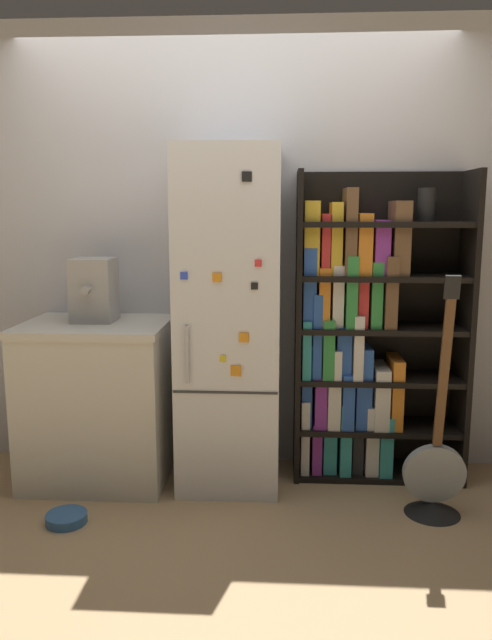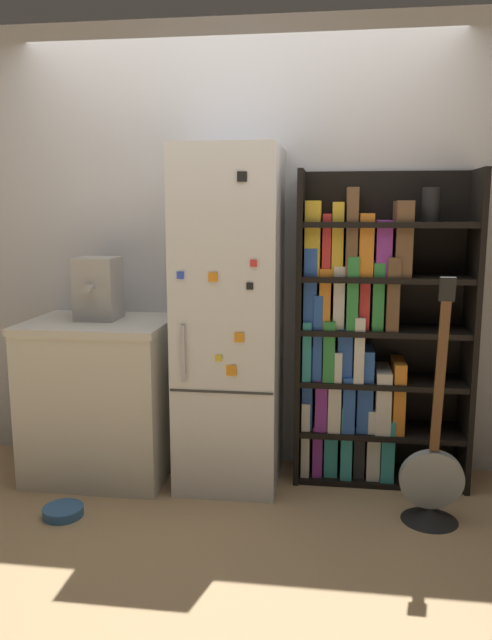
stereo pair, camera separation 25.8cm
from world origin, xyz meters
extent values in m
plane|color=tan|center=(0.00, 0.00, 0.00)|extent=(16.00, 16.00, 0.00)
cube|color=silver|center=(0.00, 0.47, 1.30)|extent=(8.00, 0.05, 2.60)
cube|color=silver|center=(0.00, 0.15, 0.93)|extent=(0.55, 0.60, 1.86)
cube|color=#333333|center=(0.00, -0.15, 0.60)|extent=(0.54, 0.01, 0.01)
cube|color=#B2B2B7|center=(-0.19, -0.16, 0.80)|extent=(0.02, 0.02, 0.30)
cube|color=blue|center=(-0.20, -0.15, 1.21)|extent=(0.04, 0.01, 0.04)
cube|color=red|center=(0.17, -0.15, 1.27)|extent=(0.04, 0.01, 0.03)
cube|color=orange|center=(-0.04, -0.15, 1.20)|extent=(0.05, 0.01, 0.05)
cube|color=black|center=(0.11, -0.15, 1.69)|extent=(0.05, 0.01, 0.05)
cube|color=orange|center=(0.10, -0.15, 0.90)|extent=(0.05, 0.01, 0.05)
cube|color=orange|center=(0.06, -0.15, 0.72)|extent=(0.06, 0.02, 0.06)
cube|color=black|center=(0.15, -0.15, 1.16)|extent=(0.04, 0.01, 0.03)
cube|color=yellow|center=(-0.01, -0.15, 0.78)|extent=(0.03, 0.02, 0.03)
cube|color=black|center=(0.38, 0.27, 0.87)|extent=(0.03, 0.36, 1.75)
cube|color=black|center=(1.31, 0.27, 0.87)|extent=(0.03, 0.36, 1.75)
cube|color=black|center=(0.85, 0.43, 0.87)|extent=(0.96, 0.03, 1.75)
cube|color=black|center=(0.85, 0.27, 0.01)|extent=(0.90, 0.33, 0.03)
cube|color=black|center=(0.85, 0.27, 0.29)|extent=(0.90, 0.33, 0.03)
cube|color=black|center=(0.85, 0.27, 0.58)|extent=(0.90, 0.33, 0.03)
cube|color=black|center=(0.85, 0.27, 0.87)|extent=(0.90, 0.33, 0.03)
cube|color=black|center=(0.85, 0.27, 1.16)|extent=(0.90, 0.33, 0.03)
cube|color=black|center=(0.85, 0.27, 1.46)|extent=(0.90, 0.33, 0.03)
cube|color=silver|center=(0.43, 0.27, 0.25)|extent=(0.05, 0.27, 0.44)
cube|color=purple|center=(0.50, 0.28, 0.18)|extent=(0.05, 0.27, 0.30)
cube|color=teal|center=(0.57, 0.28, 0.23)|extent=(0.08, 0.25, 0.41)
cube|color=teal|center=(0.66, 0.26, 0.24)|extent=(0.06, 0.28, 0.42)
cube|color=#262628|center=(0.73, 0.28, 0.18)|extent=(0.06, 0.25, 0.31)
cube|color=silver|center=(0.81, 0.28, 0.23)|extent=(0.07, 0.29, 0.41)
cube|color=teal|center=(0.89, 0.28, 0.21)|extent=(0.07, 0.31, 0.36)
cube|color=#2D59B2|center=(0.43, 0.27, 0.55)|extent=(0.06, 0.24, 0.48)
cube|color=purple|center=(0.51, 0.26, 0.46)|extent=(0.07, 0.26, 0.30)
cube|color=silver|center=(0.59, 0.28, 0.54)|extent=(0.07, 0.31, 0.46)
cube|color=#2D59B2|center=(0.67, 0.27, 0.46)|extent=(0.07, 0.30, 0.32)
cube|color=#2D59B2|center=(0.75, 0.26, 0.54)|extent=(0.09, 0.25, 0.46)
cube|color=silver|center=(0.85, 0.27, 0.48)|extent=(0.08, 0.30, 0.35)
cube|color=orange|center=(0.94, 0.26, 0.51)|extent=(0.06, 0.27, 0.40)
cube|color=teal|center=(0.43, 0.27, 0.76)|extent=(0.05, 0.30, 0.33)
cube|color=#2D59B2|center=(0.49, 0.26, 0.84)|extent=(0.05, 0.26, 0.48)
cube|color=#338C3F|center=(0.55, 0.26, 0.77)|extent=(0.06, 0.29, 0.34)
cube|color=#2D59B2|center=(0.64, 0.28, 0.74)|extent=(0.08, 0.26, 0.30)
cube|color=silver|center=(0.71, 0.26, 0.78)|extent=(0.05, 0.29, 0.36)
cube|color=#2D59B2|center=(0.44, 0.27, 1.11)|extent=(0.07, 0.24, 0.44)
cube|color=orange|center=(0.52, 0.27, 1.06)|extent=(0.06, 0.27, 0.33)
cube|color=silver|center=(0.60, 0.27, 1.06)|extent=(0.06, 0.24, 0.35)
cube|color=#338C3F|center=(0.67, 0.26, 1.09)|extent=(0.06, 0.27, 0.40)
cube|color=red|center=(0.73, 0.27, 1.08)|extent=(0.06, 0.23, 0.38)
cube|color=#338C3F|center=(0.81, 0.27, 1.07)|extent=(0.06, 0.25, 0.37)
cube|color=brown|center=(0.88, 0.28, 1.09)|extent=(0.07, 0.31, 0.40)
cube|color=gold|center=(0.45, 0.28, 1.38)|extent=(0.08, 0.26, 0.40)
cube|color=red|center=(0.52, 0.27, 1.35)|extent=(0.05, 0.25, 0.33)
cube|color=gold|center=(0.58, 0.28, 1.38)|extent=(0.06, 0.24, 0.40)
cube|color=brown|center=(0.66, 0.28, 1.41)|extent=(0.06, 0.29, 0.47)
cube|color=orange|center=(0.73, 0.26, 1.35)|extent=(0.08, 0.25, 0.34)
cube|color=purple|center=(0.83, 0.26, 1.33)|extent=(0.08, 0.24, 0.30)
cube|color=brown|center=(0.93, 0.27, 1.38)|extent=(0.09, 0.27, 0.40)
cylinder|color=black|center=(1.07, 0.27, 1.56)|extent=(0.10, 0.10, 0.18)
cube|color=beige|center=(-0.75, 0.13, 0.44)|extent=(0.79, 0.64, 0.87)
cube|color=beige|center=(-0.75, 0.13, 0.89)|extent=(0.81, 0.66, 0.04)
cube|color=#A5A39E|center=(-0.76, 0.17, 1.09)|extent=(0.23, 0.22, 0.35)
cylinder|color=#A5A39E|center=(-0.76, 0.03, 1.11)|extent=(0.04, 0.06, 0.04)
cone|color=black|center=(1.07, -0.21, 0.03)|extent=(0.28, 0.28, 0.06)
cylinder|color=gray|center=(1.07, -0.21, 0.22)|extent=(0.31, 0.09, 0.32)
cube|color=brown|center=(1.07, -0.29, 0.75)|extent=(0.04, 0.13, 0.75)
cube|color=black|center=(1.07, -0.35, 1.18)|extent=(0.07, 0.04, 0.11)
cylinder|color=#3366A5|center=(-0.77, -0.42, 0.02)|extent=(0.20, 0.20, 0.05)
torus|color=#3366A5|center=(-0.77, -0.42, 0.04)|extent=(0.21, 0.21, 0.01)
camera|label=1|loc=(0.29, -3.24, 1.54)|focal=35.00mm
camera|label=2|loc=(0.55, -3.21, 1.54)|focal=35.00mm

